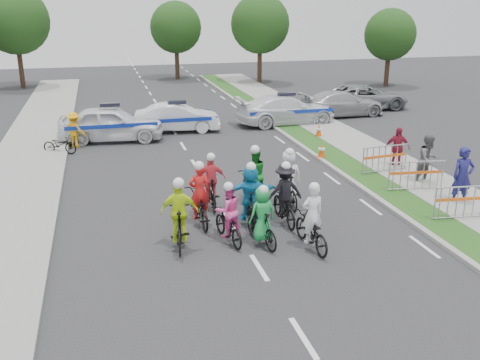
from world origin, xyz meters
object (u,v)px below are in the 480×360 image
object	(u,v)px
cone_1	(319,131)
parked_bike	(60,144)
rider_3	(180,221)
barrier_1	(416,177)
tree_2	(390,35)
police_car_1	(177,118)
rider_1	(262,222)
rider_8	(254,183)
spectator_2	(397,148)
police_car_2	(286,110)
rider_4	(284,199)
tree_4	(176,27)
barrier_0	(465,204)
rider_0	(311,226)
rider_2	(228,219)
rider_9	(211,187)
civilian_sedan	(342,104)
barrier_2	(385,160)
rider_7	(288,184)
marshal_hiviz	(74,130)
spectator_0	(463,176)
rider_5	(250,198)
rider_6	(199,203)
civilian_suv	(365,97)
spectator_1	(428,160)
tree_1	(260,24)
police_car_0	(111,124)
tree_3	(15,21)

from	to	relation	value
cone_1	parked_bike	distance (m)	11.79
rider_3	barrier_1	xyz separation A→B (m)	(8.39, 2.22, -0.19)
tree_2	police_car_1	bearing A→B (deg)	-148.25
rider_1	rider_8	xyz separation A→B (m)	(0.63, 2.95, 0.06)
spectator_2	police_car_2	bearing A→B (deg)	118.27
rider_4	tree_4	size ratio (longest dim) A/B	0.30
rider_8	barrier_0	size ratio (longest dim) A/B	1.01
rider_0	rider_1	size ratio (longest dim) A/B	1.08
rider_2	rider_9	xyz separation A→B (m)	(0.08, 2.60, 0.05)
civilian_sedan	barrier_1	distance (m)	12.92
police_car_2	barrier_2	size ratio (longest dim) A/B	2.64
rider_0	barrier_2	distance (m)	7.29
rider_7	rider_2	bearing A→B (deg)	41.23
rider_8	marshal_hiviz	xyz separation A→B (m)	(-5.75, 8.93, 0.05)
marshal_hiviz	spectator_0	bearing A→B (deg)	166.09
spectator_0	spectator_2	size ratio (longest dim) A/B	1.16
rider_4	barrier_0	size ratio (longest dim) A/B	0.95
rider_5	police_car_2	size ratio (longest dim) A/B	0.36
rider_7	spectator_2	distance (m)	6.16
civilian_sedan	tree_4	size ratio (longest dim) A/B	0.77
rider_1	rider_6	distance (m)	2.29
civilian_suv	tree_2	size ratio (longest dim) A/B	0.90
spectator_1	tree_2	xyz separation A→B (m)	(10.42, 21.47, 2.92)
police_car_2	spectator_2	world-z (taller)	spectator_2
rider_4	rider_5	size ratio (longest dim) A/B	0.99
rider_5	tree_1	bearing A→B (deg)	-98.53
spectator_1	spectator_2	xyz separation A→B (m)	(-0.04, 2.01, -0.10)
civilian_sedan	police_car_1	bearing A→B (deg)	95.44
rider_3	rider_5	bearing A→B (deg)	-145.82
rider_6	barrier_2	bearing A→B (deg)	-161.33
police_car_0	tree_3	xyz separation A→B (m)	(-5.95, 18.15, 4.07)
marshal_hiviz	police_car_0	bearing A→B (deg)	-128.13
cone_1	rider_4	bearing A→B (deg)	-118.26
rider_3	parked_bike	size ratio (longest dim) A/B	1.31
spectator_2	tree_1	size ratio (longest dim) A/B	0.24
marshal_hiviz	tree_4	xyz separation A→B (m)	(7.69, 20.90, 3.40)
police_car_0	spectator_0	xyz separation A→B (m)	(10.52, -11.36, 0.14)
rider_3	civilian_sedan	distance (m)	18.71
rider_7	cone_1	distance (m)	9.21
barrier_2	tree_3	xyz separation A→B (m)	(-15.70, 26.04, 4.33)
spectator_0	parked_bike	xyz separation A→B (m)	(-12.76, 9.65, -0.56)
spectator_0	parked_bike	bearing A→B (deg)	151.57
barrier_1	tree_1	xyz separation A→B (m)	(2.30, 26.13, 3.98)
rider_0	rider_3	world-z (taller)	rider_3
rider_7	civilian_suv	world-z (taller)	rider_7
rider_9	civilian_sedan	world-z (taller)	rider_9
rider_1	barrier_1	distance (m)	6.80
parked_bike	rider_6	bearing A→B (deg)	-128.89
civilian_sedan	rider_9	bearing A→B (deg)	137.25
spectator_0	cone_1	bearing A→B (deg)	104.69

